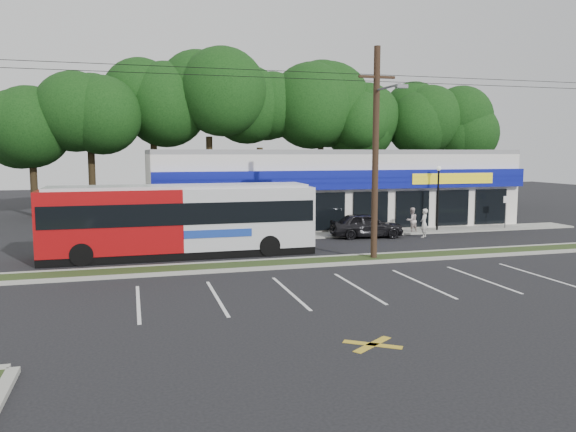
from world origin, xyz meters
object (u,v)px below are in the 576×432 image
(sign_post, at_px, (506,206))
(metrobus, at_px, (181,219))
(car_silver, at_px, (85,240))
(pedestrian_a, at_px, (424,223))
(car_dark, at_px, (366,225))
(utility_pole, at_px, (373,146))
(lamp_post, at_px, (438,191))
(pedestrian_b, at_px, (412,220))

(sign_post, bearing_deg, metrobus, -169.40)
(car_silver, bearing_deg, pedestrian_a, -89.57)
(metrobus, distance_m, car_dark, 11.79)
(utility_pole, xyz_separation_m, pedestrian_a, (6.04, 5.79, -4.54))
(utility_pole, height_order, pedestrian_a, utility_pole)
(utility_pole, bearing_deg, pedestrian_a, 43.83)
(lamp_post, height_order, metrobus, lamp_post)
(metrobus, distance_m, pedestrian_b, 15.35)
(sign_post, bearing_deg, car_silver, -175.86)
(sign_post, height_order, car_dark, sign_post)
(lamp_post, distance_m, car_silver, 21.68)
(metrobus, relative_size, pedestrian_a, 7.54)
(car_silver, bearing_deg, sign_post, -85.61)
(utility_pole, distance_m, metrobus, 9.98)
(car_silver, bearing_deg, lamp_post, -84.06)
(sign_post, distance_m, car_silver, 26.56)
(car_dark, bearing_deg, car_silver, 100.16)
(lamp_post, height_order, car_silver, lamp_post)
(lamp_post, relative_size, sign_post, 1.91)
(pedestrian_b, bearing_deg, car_dark, 2.96)
(pedestrian_a, relative_size, pedestrian_b, 1.06)
(sign_post, distance_m, car_dark, 10.55)
(utility_pole, relative_size, metrobus, 3.79)
(metrobus, bearing_deg, sign_post, 10.32)
(pedestrian_b, bearing_deg, sign_post, 170.09)
(metrobus, bearing_deg, car_silver, 155.01)
(car_dark, bearing_deg, lamp_post, -71.74)
(sign_post, height_order, pedestrian_b, sign_post)
(pedestrian_a, bearing_deg, pedestrian_b, -138.58)
(metrobus, bearing_deg, pedestrian_a, 8.34)
(lamp_post, distance_m, metrobus, 17.35)
(lamp_post, relative_size, metrobus, 0.32)
(car_dark, xyz_separation_m, pedestrian_b, (3.48, 0.84, 0.07))
(utility_pole, distance_m, pedestrian_b, 10.79)
(car_dark, height_order, car_silver, car_dark)
(lamp_post, distance_m, car_dark, 5.92)
(sign_post, height_order, pedestrian_a, sign_post)
(metrobus, bearing_deg, utility_pole, -22.80)
(pedestrian_a, bearing_deg, car_silver, -44.16)
(lamp_post, relative_size, pedestrian_a, 2.43)
(car_silver, height_order, pedestrian_a, pedestrian_a)
(utility_pole, relative_size, pedestrian_b, 30.40)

